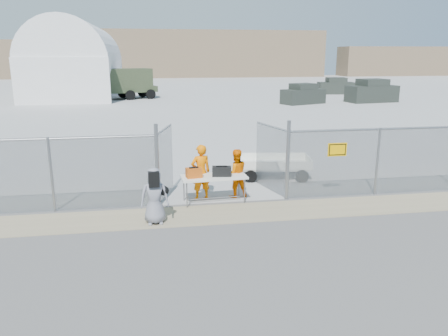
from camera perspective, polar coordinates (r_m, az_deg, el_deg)
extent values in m
plane|color=#565353|center=(11.72, 1.59, -7.67)|extent=(160.00, 160.00, 0.00)
cube|color=#A6A6A6|center=(52.87, -7.12, 9.71)|extent=(160.00, 80.00, 0.01)
cube|color=gray|center=(12.63, 0.74, -5.94)|extent=(44.00, 1.60, 0.01)
cube|color=#C85411|center=(13.16, -3.96, -0.62)|extent=(0.50, 0.37, 0.29)
cube|color=black|center=(13.30, -0.31, -0.43)|extent=(0.62, 0.42, 0.28)
imported|color=#FF7500|center=(13.64, -3.05, -0.54)|extent=(0.72, 0.56, 1.76)
imported|color=#FF7500|center=(13.84, 1.55, -0.70)|extent=(0.83, 0.68, 1.57)
imported|color=gray|center=(11.83, -9.07, -3.63)|extent=(0.77, 0.51, 1.55)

